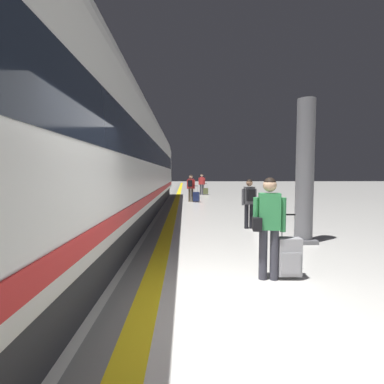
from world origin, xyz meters
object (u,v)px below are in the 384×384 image
(rolling_suitcase_foreground, at_px, (289,256))
(suitcase_mid, at_px, (196,197))
(passenger_far, at_px, (202,183))
(traveller_foreground, at_px, (268,221))
(suitcase_near, at_px, (261,218))
(passenger_mid, at_px, (191,186))
(passenger_near, at_px, (249,199))
(suitcase_far, at_px, (206,191))
(platform_pillar, at_px, (305,175))
(high_speed_train, at_px, (104,150))

(rolling_suitcase_foreground, distance_m, suitcase_mid, 12.73)
(passenger_far, bearing_deg, traveller_foreground, -90.15)
(suitcase_near, distance_m, passenger_mid, 9.09)
(passenger_near, distance_m, suitcase_far, 14.43)
(suitcase_mid, bearing_deg, suitcase_far, 80.28)
(passenger_far, bearing_deg, platform_pillar, -84.44)
(suitcase_far, bearing_deg, rolling_suitcase_foreground, -90.01)
(suitcase_near, relative_size, suitcase_mid, 1.05)
(rolling_suitcase_foreground, xyz_separation_m, passenger_mid, (-1.36, 12.93, 0.62))
(suitcase_near, distance_m, platform_pillar, 2.22)
(high_speed_train, xyz_separation_m, suitcase_near, (4.91, -0.37, -2.13))
(traveller_foreground, relative_size, suitcase_near, 1.59)
(rolling_suitcase_foreground, relative_size, suitcase_near, 1.01)
(passenger_far, distance_m, platform_pillar, 16.49)
(high_speed_train, relative_size, passenger_mid, 17.82)
(rolling_suitcase_foreground, height_order, suitcase_far, rolling_suitcase_foreground)
(passenger_mid, relative_size, suitcase_far, 1.79)
(passenger_near, bearing_deg, suitcase_far, 91.25)
(passenger_near, height_order, passenger_mid, passenger_mid)
(suitcase_mid, relative_size, suitcase_far, 1.08)
(traveller_foreground, distance_m, suitcase_near, 4.28)
(rolling_suitcase_foreground, xyz_separation_m, passenger_far, (-0.32, 18.85, 0.63))
(passenger_mid, height_order, suitcase_far, passenger_mid)
(passenger_far, bearing_deg, rolling_suitcase_foreground, -89.04)
(traveller_foreground, height_order, passenger_near, traveller_foreground)
(passenger_mid, bearing_deg, suitcase_far, 76.76)
(high_speed_train, distance_m, passenger_near, 4.86)
(high_speed_train, distance_m, suitcase_far, 15.06)
(suitcase_near, bearing_deg, passenger_mid, 102.71)
(high_speed_train, bearing_deg, suitcase_mid, 68.49)
(suitcase_near, relative_size, suitcase_far, 1.13)
(passenger_far, distance_m, suitcase_far, 0.78)
(passenger_near, xyz_separation_m, suitcase_near, (0.32, -0.23, -0.57))
(high_speed_train, xyz_separation_m, traveller_foreground, (3.91, -4.48, -1.52))
(passenger_far, xyz_separation_m, platform_pillar, (1.60, -16.40, 0.72))
(passenger_mid, bearing_deg, suitcase_near, -77.29)
(rolling_suitcase_foreground, bearing_deg, high_speed_train, 133.84)
(high_speed_train, xyz_separation_m, suitcase_mid, (3.25, 8.23, -2.16))
(traveller_foreground, xyz_separation_m, passenger_mid, (-0.99, 12.96, 0.02))
(suitcase_mid, relative_size, platform_pillar, 0.28)
(rolling_suitcase_foreground, height_order, passenger_far, passenger_far)
(suitcase_far, bearing_deg, suitcase_mid, -99.72)
(high_speed_train, bearing_deg, suitcase_far, 73.31)
(rolling_suitcase_foreground, relative_size, passenger_near, 0.69)
(passenger_mid, distance_m, suitcase_far, 5.99)
(suitcase_mid, height_order, platform_pillar, platform_pillar)
(high_speed_train, xyz_separation_m, passenger_mid, (2.92, 8.48, -1.50))
(suitcase_far, xyz_separation_m, platform_pillar, (1.28, -16.27, 1.42))
(passenger_far, height_order, suitcase_far, passenger_far)
(rolling_suitcase_foreground, bearing_deg, suitcase_far, 89.99)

